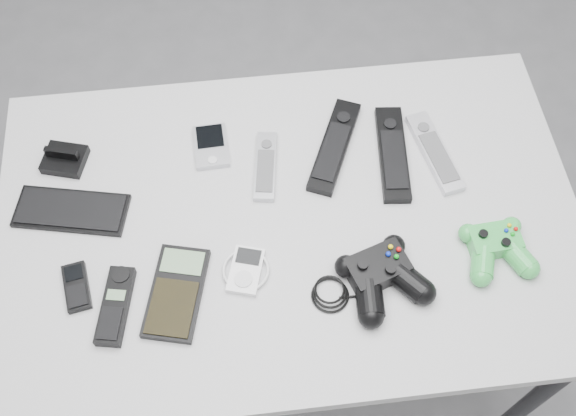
{
  "coord_description": "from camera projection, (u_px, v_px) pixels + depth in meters",
  "views": [
    {
      "loc": [
        -0.02,
        -0.63,
        2.01
      ],
      "look_at": [
        0.06,
        0.05,
        0.82
      ],
      "focal_mm": 42.0,
      "sensor_mm": 36.0,
      "label": 1
    }
  ],
  "objects": [
    {
      "name": "cordless_handset",
      "position": [
        115.0,
        306.0,
        1.27
      ],
      "size": [
        0.08,
        0.16,
        0.02
      ],
      "primitive_type": "cube",
      "rotation": [
        0.0,
        0.0,
        -0.19
      ],
      "color": "black",
      "rests_on": "desk"
    },
    {
      "name": "calculator",
      "position": [
        176.0,
        293.0,
        1.29
      ],
      "size": [
        0.14,
        0.21,
        0.02
      ],
      "primitive_type": "cube",
      "rotation": [
        0.0,
        0.0,
        -0.25
      ],
      "color": "black",
      "rests_on": "desk"
    },
    {
      "name": "controller_black",
      "position": [
        382.0,
        275.0,
        1.29
      ],
      "size": [
        0.32,
        0.25,
        0.06
      ],
      "primitive_type": null,
      "rotation": [
        0.0,
        0.0,
        0.32
      ],
      "color": "black",
      "rests_on": "desk"
    },
    {
      "name": "controller_green",
      "position": [
        497.0,
        246.0,
        1.32
      ],
      "size": [
        0.15,
        0.16,
        0.05
      ],
      "primitive_type": null,
      "rotation": [
        0.0,
        0.0,
        0.06
      ],
      "color": "#268D31",
      "rests_on": "desk"
    },
    {
      "name": "mp3_player",
      "position": [
        246.0,
        270.0,
        1.31
      ],
      "size": [
        0.12,
        0.12,
        0.02
      ],
      "primitive_type": "cube",
      "rotation": [
        0.0,
        0.0,
        -0.29
      ],
      "color": "silver",
      "rests_on": "desk"
    },
    {
      "name": "remote_silver_a",
      "position": [
        266.0,
        166.0,
        1.43
      ],
      "size": [
        0.07,
        0.17,
        0.02
      ],
      "primitive_type": "cube",
      "rotation": [
        0.0,
        0.0,
        -0.14
      ],
      "color": "#A9AAB0",
      "rests_on": "desk"
    },
    {
      "name": "floor",
      "position": [
        271.0,
        360.0,
        2.05
      ],
      "size": [
        3.5,
        3.5,
        0.0
      ],
      "primitive_type": "plane",
      "color": "slate",
      "rests_on": "ground"
    },
    {
      "name": "dock_bracket",
      "position": [
        63.0,
        156.0,
        1.43
      ],
      "size": [
        0.1,
        0.1,
        0.05
      ],
      "primitive_type": "cube",
      "rotation": [
        0.0,
        0.0,
        -0.28
      ],
      "color": "black",
      "rests_on": "desk"
    },
    {
      "name": "pda_keyboard",
      "position": [
        71.0,
        210.0,
        1.38
      ],
      "size": [
        0.24,
        0.14,
        0.01
      ],
      "primitive_type": "cube",
      "rotation": [
        0.0,
        0.0,
        -0.22
      ],
      "color": "black",
      "rests_on": "desk"
    },
    {
      "name": "remote_silver_b",
      "position": [
        435.0,
        152.0,
        1.45
      ],
      "size": [
        0.09,
        0.22,
        0.02
      ],
      "primitive_type": "cube",
      "rotation": [
        0.0,
        0.0,
        0.2
      ],
      "color": "silver",
      "rests_on": "desk"
    },
    {
      "name": "mobile_phone",
      "position": [
        76.0,
        287.0,
        1.3
      ],
      "size": [
        0.06,
        0.11,
        0.02
      ],
      "primitive_type": "cube",
      "rotation": [
        0.0,
        0.0,
        0.18
      ],
      "color": "black",
      "rests_on": "desk"
    },
    {
      "name": "remote_black_b",
      "position": [
        393.0,
        153.0,
        1.45
      ],
      "size": [
        0.08,
        0.25,
        0.02
      ],
      "primitive_type": "cube",
      "rotation": [
        0.0,
        0.0,
        -0.1
      ],
      "color": "black",
      "rests_on": "desk"
    },
    {
      "name": "remote_black_a",
      "position": [
        334.0,
        146.0,
        1.46
      ],
      "size": [
        0.15,
        0.25,
        0.02
      ],
      "primitive_type": "cube",
      "rotation": [
        0.0,
        0.0,
        -0.42
      ],
      "color": "black",
      "rests_on": "desk"
    },
    {
      "name": "desk",
      "position": [
        289.0,
        234.0,
        1.44
      ],
      "size": [
        1.2,
        0.77,
        0.8
      ],
      "color": "#A6A6A9",
      "rests_on": "floor"
    },
    {
      "name": "pda",
      "position": [
        211.0,
        146.0,
        1.46
      ],
      "size": [
        0.08,
        0.11,
        0.02
      ],
      "primitive_type": "cube",
      "rotation": [
        0.0,
        0.0,
        0.04
      ],
      "color": "#A9AAB0",
      "rests_on": "desk"
    }
  ]
}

